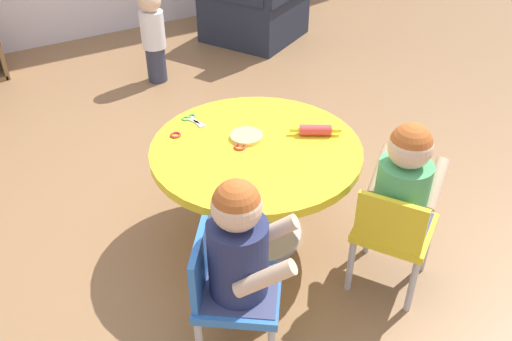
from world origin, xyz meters
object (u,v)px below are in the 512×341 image
Objects in this scene: craft_table at (256,168)px; seated_child_left at (239,244)px; child_chair_left at (229,290)px; seated_child_right at (404,182)px; craft_scissors at (192,120)px; child_chair_right at (393,231)px; rolling_pin at (316,130)px; toddler_standing at (153,34)px; armchair_dark at (260,3)px.

craft_table is 1.81× the size of seated_child_left.
craft_table is 0.65m from child_chair_left.
seated_child_right is 3.65× the size of craft_scissors.
child_chair_left is at bearing -129.70° from craft_table.
rolling_pin is at bearing 93.85° from child_chair_right.
rolling_pin is at bearing -89.38° from toddler_standing.
armchair_dark is 1.12m from toddler_standing.
child_chair_left is at bearing 176.47° from seated_child_right.
armchair_dark is at bearing 50.76° from craft_scissors.
child_chair_left is 0.80× the size of toddler_standing.
seated_child_left is at bearing -122.67° from armchair_dark.
craft_table is 0.65m from child_chair_right.
rolling_pin reaches higher than craft_table.
craft_table is 0.66m from seated_child_right.
child_chair_left is 0.73m from child_chair_right.
armchair_dark reaches higher than craft_scissors.
seated_child_left is 3.18m from armchair_dark.
craft_table is 6.62× the size of craft_scissors.
child_chair_left is 2.59× the size of rolling_pin.
craft_table is at bearing -97.97° from toddler_standing.
seated_child_left is 2.46× the size of rolling_pin.
craft_scissors is (0.27, 0.84, 0.21)m from child_chair_left.
craft_table is at bearing 53.85° from seated_child_left.
armchair_dark is 1.43× the size of toddler_standing.
armchair_dark reaches higher than craft_table.
craft_table is at bearing 50.30° from child_chair_left.
seated_child_left reaches higher than rolling_pin.
seated_child_right is at bearing -1.80° from seated_child_left.
child_chair_right is 0.56m from rolling_pin.
toddler_standing is 1.54m from craft_scissors.
seated_child_left is (0.03, -0.02, 0.23)m from child_chair_left.
seated_child_left is 3.65× the size of craft_scissors.
seated_child_right is at bearing -61.50° from craft_scissors.
toddler_standing is 1.90m from rolling_pin.
armchair_dark reaches higher than child_chair_right.
child_chair_right is at bearing -5.36° from child_chair_left.
craft_scissors is (-0.14, 0.35, 0.12)m from craft_table.
craft_scissors is at bearing 111.59° from craft_table.
craft_table is at bearing -68.41° from craft_scissors.
armchair_dark is at bearing 16.42° from toddler_standing.
seated_child_right is at bearing -3.53° from child_chair_left.
seated_child_left is 0.53× the size of armchair_dark.
seated_child_left is at bearing -126.15° from craft_table.
seated_child_right is 2.46× the size of rolling_pin.
armchair_dark is (1.33, 2.15, -0.09)m from craft_table.
armchair_dark is at bearing 56.62° from child_chair_left.
seated_child_right reaches higher than rolling_pin.
armchair_dark is at bearing 69.37° from child_chair_right.
armchair_dark is 4.66× the size of rolling_pin.
toddler_standing reaches higher than craft_table.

